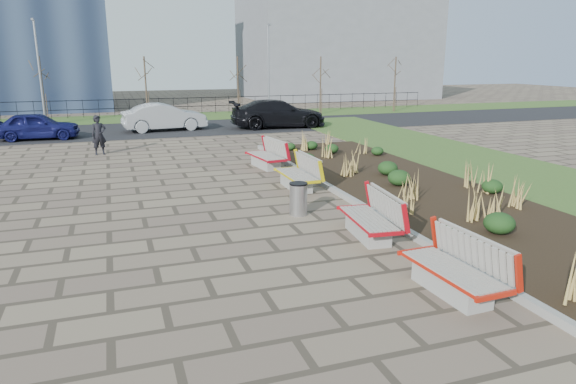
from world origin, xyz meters
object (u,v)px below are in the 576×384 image
object	(u,v)px
bench_b	(368,216)
car_black	(278,114)
pedestrian	(99,135)
car_silver	(164,117)
litter_bin	(298,199)
bench_d	(265,154)
bench_a	(452,266)
lamp_east	(268,72)
car_blue	(37,126)
bench_c	(296,173)
lamp_west	(40,74)

from	to	relation	value
bench_b	car_black	bearing A→B (deg)	84.24
pedestrian	car_silver	distance (m)	7.37
car_silver	car_black	size ratio (longest dim) A/B	0.83
litter_bin	car_black	size ratio (longest dim) A/B	0.15
bench_d	pedestrian	xyz separation A→B (m)	(-5.79, 4.77, 0.32)
bench_d	car_silver	distance (m)	11.62
bench_b	litter_bin	size ratio (longest dim) A/B	2.55
bench_a	car_silver	distance (m)	22.58
car_silver	car_black	world-z (taller)	car_black
lamp_east	bench_a	bearing A→B (deg)	-100.43
bench_b	pedestrian	xyz separation A→B (m)	(-5.79, 12.83, 0.32)
litter_bin	car_blue	world-z (taller)	car_blue
bench_c	car_black	world-z (taller)	car_black
bench_b	litter_bin	world-z (taller)	bench_b
litter_bin	lamp_west	world-z (taller)	lamp_west
bench_a	litter_bin	distance (m)	5.22
pedestrian	car_black	bearing A→B (deg)	17.20
pedestrian	lamp_west	xyz separation A→B (m)	(-3.21, 11.30, 2.22)
car_black	pedestrian	bearing A→B (deg)	124.60
lamp_east	car_blue	bearing A→B (deg)	-156.50
bench_a	car_blue	world-z (taller)	car_blue
bench_b	lamp_east	size ratio (longest dim) A/B	0.35
bench_b	pedestrian	bearing A→B (deg)	120.37
bench_c	litter_bin	bearing A→B (deg)	-108.83
car_blue	car_silver	world-z (taller)	car_silver
bench_a	car_silver	world-z (taller)	car_silver
car_black	lamp_east	world-z (taller)	lamp_east
litter_bin	car_blue	distance (m)	17.87
car_blue	pedestrian	bearing A→B (deg)	-148.31
bench_c	lamp_east	world-z (taller)	lamp_east
lamp_west	bench_b	bearing A→B (deg)	-69.54
bench_d	car_silver	size ratio (longest dim) A/B	0.46
bench_a	car_silver	xyz separation A→B (m)	(-2.46, 22.44, 0.27)
bench_b	bench_d	bearing A→B (deg)	96.08
pedestrian	lamp_east	world-z (taller)	lamp_east
bench_c	litter_bin	distance (m)	2.77
bench_d	car_blue	world-z (taller)	car_blue
litter_bin	bench_a	bearing A→B (deg)	-80.24
bench_c	car_silver	xyz separation A→B (m)	(-2.46, 14.68, 0.27)
car_blue	lamp_west	xyz separation A→B (m)	(-0.25, 5.98, 2.35)
car_silver	lamp_west	xyz separation A→B (m)	(-6.54, 4.72, 2.27)
car_black	lamp_east	size ratio (longest dim) A/B	0.91
bench_a	bench_b	size ratio (longest dim) A/B	1.00
car_black	lamp_west	xyz separation A→B (m)	(-12.91, 5.49, 2.22)
car_black	car_silver	bearing A→B (deg)	86.79
bench_b	pedestrian	size ratio (longest dim) A/B	1.28
pedestrian	lamp_west	distance (m)	11.95
car_blue	lamp_east	size ratio (longest dim) A/B	0.65
bench_a	pedestrian	size ratio (longest dim) A/B	1.28
litter_bin	car_silver	distance (m)	17.38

